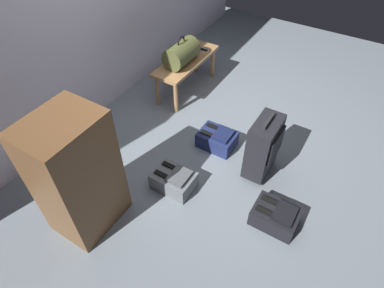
# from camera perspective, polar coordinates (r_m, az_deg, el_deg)

# --- Properties ---
(ground_plane) EXTENTS (6.60, 6.60, 0.00)m
(ground_plane) POSITION_cam_1_polar(r_m,az_deg,el_deg) (3.48, 5.72, -0.36)
(ground_plane) COLOR slate
(bench) EXTENTS (1.00, 0.36, 0.44)m
(bench) POSITION_cam_1_polar(r_m,az_deg,el_deg) (4.06, -0.99, 13.88)
(bench) COLOR #A87A4C
(bench) RESTS_ON ground
(duffel_bag_olive) EXTENTS (0.44, 0.26, 0.34)m
(duffel_bag_olive) POSITION_cam_1_polar(r_m,az_deg,el_deg) (3.88, -1.88, 15.74)
(duffel_bag_olive) COLOR #51562D
(duffel_bag_olive) RESTS_ON bench
(cell_phone) EXTENTS (0.07, 0.14, 0.01)m
(cell_phone) POSITION_cam_1_polar(r_m,az_deg,el_deg) (4.22, 1.93, 16.30)
(cell_phone) COLOR silver
(cell_phone) RESTS_ON bench
(suitcase_upright_charcoal) EXTENTS (0.39, 0.23, 0.68)m
(suitcase_upright_charcoal) POSITION_cam_1_polar(r_m,az_deg,el_deg) (3.05, 12.49, -0.47)
(suitcase_upright_charcoal) COLOR black
(suitcase_upright_charcoal) RESTS_ON ground
(backpack_grey) EXTENTS (0.28, 0.38, 0.21)m
(backpack_grey) POSITION_cam_1_polar(r_m,az_deg,el_deg) (3.04, -3.18, -6.36)
(backpack_grey) COLOR slate
(backpack_grey) RESTS_ON ground
(backpack_dark) EXTENTS (0.28, 0.38, 0.21)m
(backpack_dark) POSITION_cam_1_polar(r_m,az_deg,el_deg) (2.90, 14.55, -12.23)
(backpack_dark) COLOR black
(backpack_dark) RESTS_ON ground
(backpack_navy) EXTENTS (0.28, 0.38, 0.21)m
(backpack_navy) POSITION_cam_1_polar(r_m,az_deg,el_deg) (3.42, 4.48, 0.89)
(backpack_navy) COLOR navy
(backpack_navy) RESTS_ON ground
(side_cabinet) EXTENTS (0.56, 0.44, 1.10)m
(side_cabinet) POSITION_cam_1_polar(r_m,az_deg,el_deg) (2.63, -19.61, -5.37)
(side_cabinet) COLOR brown
(side_cabinet) RESTS_ON ground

